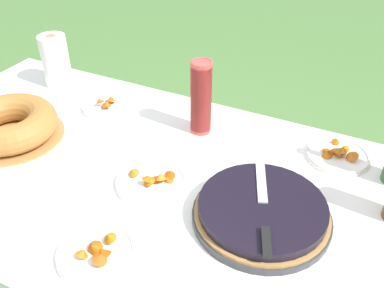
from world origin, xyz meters
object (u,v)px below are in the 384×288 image
(snack_plate_right, at_px, (96,251))
(snack_plate_near, at_px, (151,181))
(snack_plate_far, at_px, (338,154))
(bundt_cake, at_px, (10,124))
(cup_stack, at_px, (201,98))
(paper_towel_roll, at_px, (56,61))
(serving_knife, at_px, (264,210))
(snack_plate_left, at_px, (109,105))
(berry_tart, at_px, (262,212))

(snack_plate_right, bearing_deg, snack_plate_near, 92.81)
(snack_plate_right, height_order, snack_plate_far, snack_plate_far)
(bundt_cake, relative_size, snack_plate_right, 1.76)
(cup_stack, relative_size, snack_plate_near, 1.24)
(paper_towel_roll, bearing_deg, snack_plate_right, -44.47)
(cup_stack, distance_m, paper_towel_roll, 0.69)
(serving_knife, bearing_deg, paper_towel_roll, 47.02)
(snack_plate_right, bearing_deg, serving_knife, 38.62)
(paper_towel_roll, bearing_deg, snack_plate_far, -0.16)
(snack_plate_left, bearing_deg, snack_plate_near, -39.96)
(berry_tart, distance_m, snack_plate_near, 0.34)
(snack_plate_far, bearing_deg, cup_stack, -173.43)
(paper_towel_roll, bearing_deg, serving_knife, -21.48)
(snack_plate_near, height_order, snack_plate_left, snack_plate_left)
(snack_plate_right, height_order, paper_towel_roll, paper_towel_roll)
(snack_plate_far, bearing_deg, berry_tart, -109.69)
(cup_stack, height_order, snack_plate_right, cup_stack)
(snack_plate_near, height_order, paper_towel_roll, paper_towel_roll)
(berry_tart, bearing_deg, snack_plate_far, 70.31)
(snack_plate_near, bearing_deg, cup_stack, 88.35)
(berry_tart, distance_m, paper_towel_roll, 1.09)
(cup_stack, distance_m, snack_plate_near, 0.35)
(cup_stack, bearing_deg, paper_towel_roll, 175.24)
(snack_plate_far, bearing_deg, snack_plate_right, -124.52)
(bundt_cake, relative_size, snack_plate_far, 1.70)
(snack_plate_near, bearing_deg, bundt_cake, 179.75)
(cup_stack, height_order, snack_plate_far, cup_stack)
(bundt_cake, relative_size, cup_stack, 1.31)
(serving_knife, height_order, snack_plate_far, serving_knife)
(berry_tart, distance_m, bundt_cake, 0.90)
(snack_plate_left, distance_m, paper_towel_roll, 0.32)
(cup_stack, distance_m, snack_plate_left, 0.40)
(paper_towel_roll, bearing_deg, snack_plate_near, -29.59)
(snack_plate_right, bearing_deg, snack_plate_left, 122.71)
(cup_stack, distance_m, snack_plate_far, 0.49)
(snack_plate_far, distance_m, paper_towel_roll, 1.16)
(bundt_cake, height_order, cup_stack, cup_stack)
(bundt_cake, height_order, snack_plate_far, bundt_cake)
(snack_plate_left, bearing_deg, snack_plate_right, -57.29)
(bundt_cake, xyz_separation_m, snack_plate_far, (1.04, 0.38, -0.04))
(berry_tart, height_order, serving_knife, serving_knife)
(berry_tart, bearing_deg, snack_plate_near, -179.10)
(snack_plate_left, height_order, paper_towel_roll, paper_towel_roll)
(snack_plate_near, xyz_separation_m, snack_plate_left, (-0.38, 0.32, -0.00))
(snack_plate_near, bearing_deg, snack_plate_far, 38.51)
(snack_plate_left, relative_size, snack_plate_far, 1.03)
(snack_plate_right, distance_m, snack_plate_far, 0.82)
(berry_tart, xyz_separation_m, bundt_cake, (-0.90, -0.00, 0.02))
(berry_tart, relative_size, cup_stack, 1.42)
(serving_knife, height_order, snack_plate_right, serving_knife)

